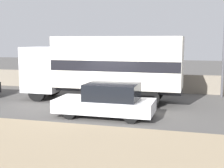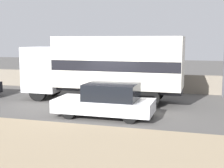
{
  "view_description": "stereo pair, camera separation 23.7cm",
  "coord_description": "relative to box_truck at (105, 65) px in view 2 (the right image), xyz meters",
  "views": [
    {
      "loc": [
        4.23,
        -14.34,
        3.43
      ],
      "look_at": [
        0.16,
        0.47,
        1.25
      ],
      "focal_mm": 50.0,
      "sensor_mm": 36.0,
      "label": 1
    },
    {
      "loc": [
        4.45,
        -14.27,
        3.43
      ],
      "look_at": [
        0.16,
        0.47,
        1.25
      ],
      "focal_mm": 50.0,
      "sensor_mm": 36.0,
      "label": 2
    }
  ],
  "objects": [
    {
      "name": "car_hatchback",
      "position": [
        1.13,
        -3.41,
        -1.31
      ],
      "size": [
        4.42,
        1.85,
        1.52
      ],
      "rotation": [
        0.0,
        0.0,
        3.14
      ],
      "color": "silver",
      "rests_on": "ground_plane"
    },
    {
      "name": "box_truck",
      "position": [
        0.0,
        0.0,
        0.0
      ],
      "size": [
        8.91,
        2.44,
        3.61
      ],
      "rotation": [
        0.0,
        0.0,
        3.14
      ],
      "color": "silver",
      "rests_on": "ground_plane"
    },
    {
      "name": "dirt_shoulder_foreground",
      "position": [
        0.72,
        -7.5,
        -2.03
      ],
      "size": [
        60.0,
        5.04,
        0.04
      ],
      "color": "#9E896B",
      "rests_on": "ground_plane"
    },
    {
      "name": "ground_plane",
      "position": [
        0.72,
        -2.17,
        -2.05
      ],
      "size": [
        80.0,
        80.0,
        0.0
      ],
      "primitive_type": "plane",
      "color": "#514F4C"
    },
    {
      "name": "stone_wall_backdrop",
      "position": [
        0.72,
        4.03,
        -1.45
      ],
      "size": [
        60.0,
        0.35,
        1.2
      ],
      "color": "gray",
      "rests_on": "ground_plane"
    }
  ]
}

